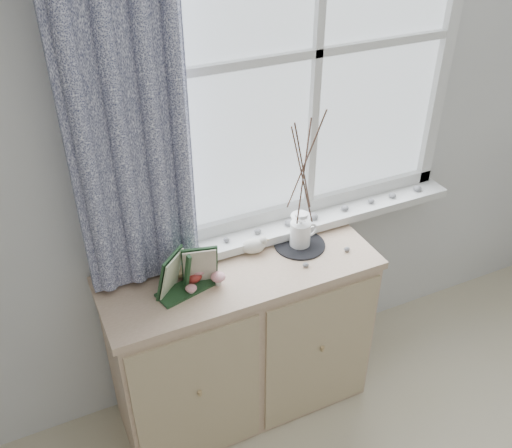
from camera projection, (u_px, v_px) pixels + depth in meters
name	position (u px, v px, depth m)	size (l,w,h in m)	color
sideboard	(242.00, 341.00, 2.65)	(1.20, 0.45, 0.85)	#CCAD8F
botanical_book	(188.00, 274.00, 2.23)	(0.29, 0.13, 0.20)	#1D3D20
toadstool_cluster	(202.00, 272.00, 2.32)	(0.17, 0.15, 0.08)	beige
wooden_eggs	(179.00, 271.00, 2.36)	(0.14, 0.18, 0.08)	tan
songbird_figurine	(253.00, 245.00, 2.49)	(0.15, 0.07, 0.08)	white
crocheted_doily	(300.00, 245.00, 2.55)	(0.23, 0.23, 0.01)	black
twig_pitcher	(304.00, 167.00, 2.33)	(0.27, 0.27, 0.69)	white
sideboard_pebbles	(304.00, 250.00, 2.51)	(0.33, 0.22, 0.02)	gray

